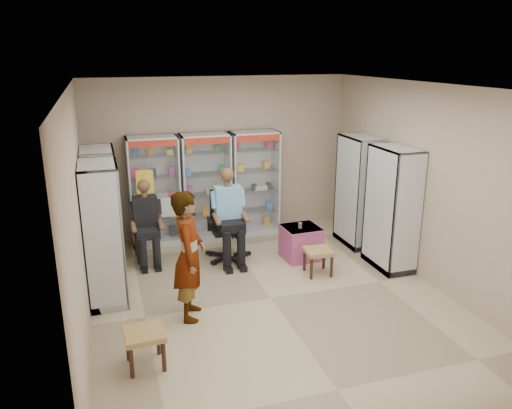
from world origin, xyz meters
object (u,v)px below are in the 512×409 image
object	(u,v)px
cabinet_left_far	(102,211)
woven_stool_a	(318,262)
cabinet_back_right	(254,183)
standing_man	(189,256)
wooden_chair	(146,233)
woven_stool_b	(145,348)
cabinet_right_near	(392,209)
seated_shopkeeper	(228,218)
cabinet_back_mid	(206,187)
cabinet_left_near	(104,234)
cabinet_right_far	(359,191)
pink_trunk	(301,243)
office_chair	(227,226)
cabinet_back_left	(155,191)

from	to	relation	value
cabinet_left_far	woven_stool_a	xyz separation A→B (m)	(3.22, -1.23, -0.79)
cabinet_back_right	standing_man	size ratio (longest dim) A/B	1.14
wooden_chair	woven_stool_b	bearing A→B (deg)	-96.19
cabinet_right_near	woven_stool_b	distance (m)	4.48
seated_shopkeeper	cabinet_back_mid	bearing A→B (deg)	96.76
wooden_chair	cabinet_back_right	bearing A→B (deg)	18.75
cabinet_left_near	wooden_chair	world-z (taller)	cabinet_left_near
cabinet_right_far	pink_trunk	size ratio (longest dim) A/B	3.38
wooden_chair	seated_shopkeeper	bearing A→B (deg)	-18.27
wooden_chair	office_chair	bearing A→B (deg)	-16.29
cabinet_back_right	cabinet_right_near	distance (m)	2.76
cabinet_back_right	cabinet_right_far	xyz separation A→B (m)	(1.63, -1.13, 0.00)
cabinet_back_mid	office_chair	world-z (taller)	cabinet_back_mid
cabinet_right_near	woven_stool_b	xyz separation A→B (m)	(-4.12, -1.60, -0.78)
pink_trunk	woven_stool_b	xyz separation A→B (m)	(-2.86, -2.34, -0.07)
cabinet_back_mid	office_chair	distance (m)	1.19
cabinet_back_mid	standing_man	bearing A→B (deg)	-106.28
woven_stool_b	cabinet_back_left	bearing A→B (deg)	81.30
seated_shopkeeper	standing_man	bearing A→B (deg)	-118.35
cabinet_right_far	cabinet_left_far	distance (m)	4.46
cabinet_right_near	pink_trunk	distance (m)	1.63
standing_man	seated_shopkeeper	bearing A→B (deg)	-15.25
cabinet_back_right	cabinet_left_far	size ratio (longest dim) A/B	1.00
cabinet_left_near	cabinet_left_far	bearing A→B (deg)	180.00
cabinet_back_left	cabinet_left_near	distance (m)	2.23
woven_stool_b	seated_shopkeeper	bearing A→B (deg)	58.13
pink_trunk	woven_stool_b	bearing A→B (deg)	-140.67
pink_trunk	standing_man	distance (m)	2.64
cabinet_left_near	seated_shopkeeper	xyz separation A→B (m)	(2.00, 0.86, -0.24)
cabinet_right_far	seated_shopkeeper	bearing A→B (deg)	90.82
cabinet_left_near	woven_stool_b	world-z (taller)	cabinet_left_near
office_chair	pink_trunk	xyz separation A→B (m)	(1.20, -0.37, -0.31)
wooden_chair	woven_stool_b	distance (m)	3.13
office_chair	seated_shopkeeper	size ratio (longest dim) A/B	0.79
cabinet_left_far	woven_stool_b	bearing A→B (deg)	6.77
wooden_chair	cabinet_right_near	bearing A→B (deg)	-21.64
pink_trunk	seated_shopkeeper	bearing A→B (deg)	165.08
seated_shopkeeper	woven_stool_a	bearing A→B (deg)	-38.26
wooden_chair	seated_shopkeeper	size ratio (longest dim) A/B	0.62
office_chair	seated_shopkeeper	distance (m)	0.17
woven_stool_b	standing_man	bearing A→B (deg)	53.82
seated_shopkeeper	woven_stool_a	world-z (taller)	seated_shopkeeper
cabinet_back_mid	office_chair	size ratio (longest dim) A/B	1.68
standing_man	pink_trunk	bearing A→B (deg)	-43.24
wooden_chair	standing_man	bearing A→B (deg)	-80.48
cabinet_right_near	cabinet_right_far	bearing A→B (deg)	0.00
cabinet_back_right	office_chair	world-z (taller)	cabinet_back_right
cabinet_left_far	seated_shopkeeper	size ratio (longest dim) A/B	1.32
cabinet_left_far	cabinet_back_left	bearing A→B (deg)	135.00
cabinet_back_mid	pink_trunk	distance (m)	2.11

